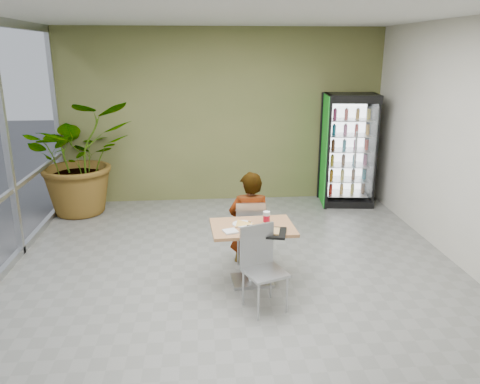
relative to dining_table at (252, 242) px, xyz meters
name	(u,v)px	position (x,y,z in m)	size (l,w,h in m)	color
ground	(238,283)	(-0.18, -0.02, -0.54)	(7.00, 7.00, 0.00)	slate
room_envelope	(238,158)	(-0.18, -0.02, 1.06)	(6.00, 7.00, 3.20)	beige
dining_table	(252,242)	(0.00, 0.00, 0.00)	(1.03, 0.74, 0.75)	#A87848
chair_far	(250,227)	(0.03, 0.57, -0.02)	(0.40, 0.40, 0.88)	#AAACAE
chair_near	(261,260)	(0.03, -0.55, 0.01)	(0.54, 0.54, 0.94)	#AAACAE
seated_woman	(250,228)	(0.04, 0.62, -0.05)	(0.58, 0.37, 1.57)	black
pizza_plate	(242,223)	(-0.12, 0.06, 0.23)	(0.34, 0.26, 0.03)	silver
soda_cup	(266,218)	(0.18, 0.06, 0.29)	(0.09, 0.09, 0.15)	silver
napkin_stack	(230,231)	(-0.28, -0.18, 0.22)	(0.15, 0.15, 0.02)	silver
cafeteria_tray	(265,232)	(0.12, -0.26, 0.23)	(0.48, 0.35, 0.03)	black
beverage_fridge	(348,150)	(2.12, 3.01, 0.49)	(1.02, 0.82, 2.04)	black
potted_plant	(80,157)	(-2.70, 2.94, 0.46)	(1.79, 1.55, 1.99)	#2F5F26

